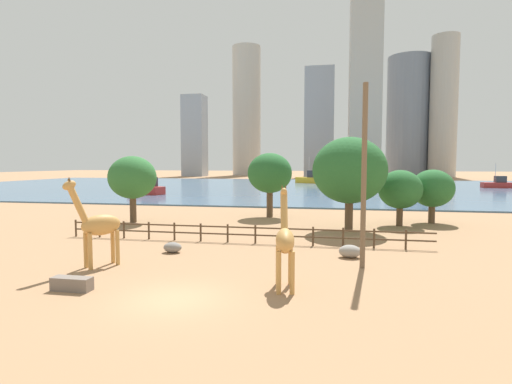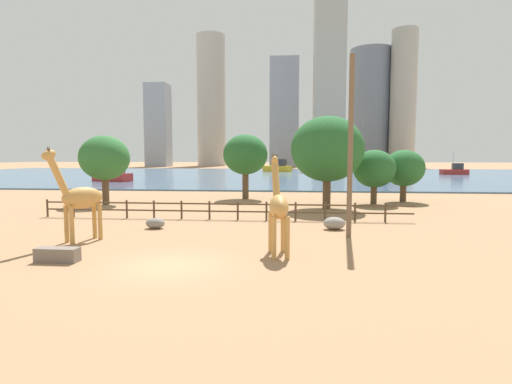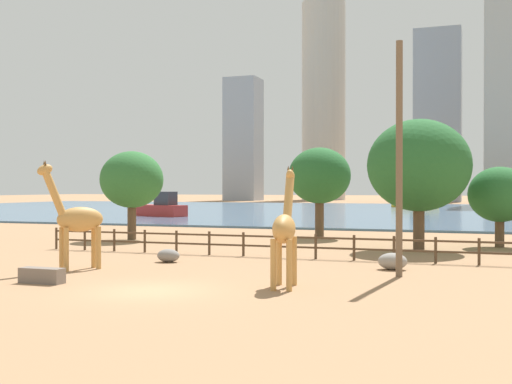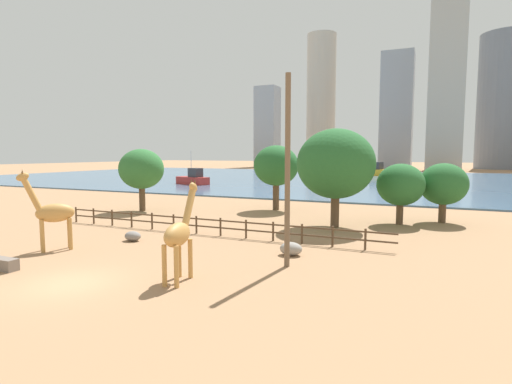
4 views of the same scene
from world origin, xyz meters
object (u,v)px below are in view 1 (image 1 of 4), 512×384
(tree_left_small, at_px, (350,171))
(boat_sailboat, at_px, (497,184))
(utility_pole, at_px, (364,177))
(boat_tug, at_px, (311,179))
(tree_right_tall, at_px, (400,190))
(tree_center_broad, at_px, (270,173))
(giraffe_companion, at_px, (285,240))
(feeding_trough, at_px, (72,284))
(tree_right_small, at_px, (432,189))
(boulder_by_pole, at_px, (350,251))
(giraffe_tall, at_px, (98,225))
(tree_left_large, at_px, (132,178))
(boulder_near_fence, at_px, (173,247))
(boat_ferry, at_px, (147,188))

(tree_left_small, height_order, boat_sailboat, tree_left_small)
(utility_pole, distance_m, boat_tug, 88.65)
(utility_pole, xyz_separation_m, tree_right_tall, (4.34, 15.58, -1.65))
(tree_center_broad, bearing_deg, boat_sailboat, 52.71)
(giraffe_companion, distance_m, feeding_trough, 9.66)
(tree_right_small, xyz_separation_m, boat_sailboat, (26.63, 56.91, -2.17))
(utility_pole, relative_size, boat_tug, 1.18)
(boulder_by_pole, relative_size, feeding_trough, 0.73)
(giraffe_tall, relative_size, boat_tug, 0.59)
(tree_left_large, distance_m, boat_tug, 76.40)
(tree_center_broad, xyz_separation_m, tree_left_small, (7.82, -7.22, 0.46))
(tree_right_tall, height_order, boat_tug, boat_tug)
(boulder_near_fence, distance_m, tree_right_tall, 21.38)
(utility_pole, relative_size, boat_ferry, 1.36)
(boat_tug, bearing_deg, giraffe_tall, 113.32)
(giraffe_tall, bearing_deg, tree_left_small, 171.46)
(tree_center_broad, bearing_deg, tree_right_tall, -16.39)
(tree_left_small, xyz_separation_m, boat_sailboat, (34.47, 62.75, -3.93))
(boat_ferry, bearing_deg, tree_left_large, 131.85)
(boulder_near_fence, distance_m, tree_right_small, 25.28)
(tree_right_small, bearing_deg, giraffe_tall, -136.75)
(tree_left_small, bearing_deg, boat_tug, 95.42)
(boat_sailboat, relative_size, boat_tug, 0.72)
(boulder_near_fence, xyz_separation_m, boulder_by_pole, (10.94, 0.74, 0.05))
(utility_pole, bearing_deg, tree_left_small, 91.24)
(boat_tug, bearing_deg, utility_pole, 122.32)
(boulder_by_pole, xyz_separation_m, tree_center_broad, (-7.52, 16.97, 4.19))
(utility_pole, bearing_deg, boulder_by_pole, 103.84)
(utility_pole, xyz_separation_m, tree_left_small, (-0.26, 12.01, 0.11))
(tree_right_tall, distance_m, boat_ferry, 46.97)
(tree_center_broad, distance_m, tree_left_small, 10.65)
(giraffe_tall, height_order, boat_ferry, boat_ferry)
(utility_pole, relative_size, tree_center_broad, 1.47)
(giraffe_companion, xyz_separation_m, tree_left_small, (3.45, 16.25, 2.83))
(boulder_by_pole, distance_m, boat_tug, 86.28)
(boat_sailboat, bearing_deg, tree_right_tall, 61.58)
(boulder_near_fence, bearing_deg, tree_right_small, 40.57)
(tree_center_broad, distance_m, tree_right_small, 15.77)
(feeding_trough, relative_size, tree_right_tall, 0.36)
(boat_ferry, height_order, boat_sailboat, boat_ferry)
(boat_ferry, bearing_deg, boulder_by_pole, 146.90)
(tree_center_broad, bearing_deg, utility_pole, -67.22)
(giraffe_companion, height_order, boat_ferry, boat_ferry)
(boulder_near_fence, xyz_separation_m, tree_right_small, (19.08, 16.33, 2.94))
(giraffe_companion, xyz_separation_m, boulder_near_fence, (-7.79, 5.75, -1.87))
(tree_left_large, relative_size, boat_ferry, 0.87)
(utility_pole, xyz_separation_m, boat_sailboat, (34.21, 74.76, -3.82))
(boulder_by_pole, relative_size, tree_left_small, 0.17)
(tree_center_broad, relative_size, tree_right_small, 1.33)
(boulder_near_fence, bearing_deg, boat_tug, 87.36)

